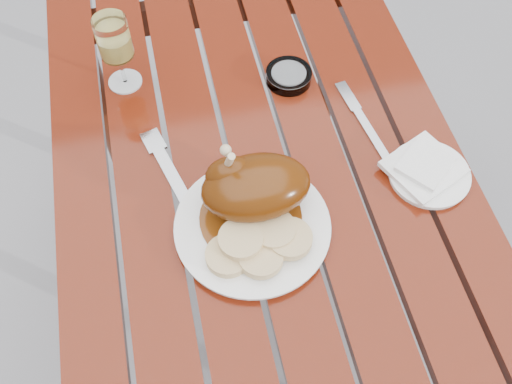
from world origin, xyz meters
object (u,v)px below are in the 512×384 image
Objects in this scene: table at (258,245)px; side_plate at (429,174)px; ashtray at (289,76)px; dinner_plate at (252,227)px; wine_glass at (117,53)px.

side_plate is (0.31, -0.11, 0.38)m from table.
dinner_plate is at bearing -114.31° from ashtray.
ashtray reaches higher than side_plate.
table is at bearing 159.84° from side_plate.
wine_glass is (-0.24, 0.26, 0.46)m from table.
table is at bearing 73.24° from dinner_plate.
side_plate is 1.60× the size of ashtray.
side_plate is at bearing -34.33° from wine_glass.
table is at bearing -119.92° from ashtray.
dinner_plate reaches higher than side_plate.
dinner_plate is 1.79× the size of side_plate.
dinner_plate reaches higher than table.
dinner_plate is at bearing -65.35° from wine_glass.
wine_glass is at bearing 132.37° from table.
side_plate is (0.36, 0.04, -0.00)m from dinner_plate.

